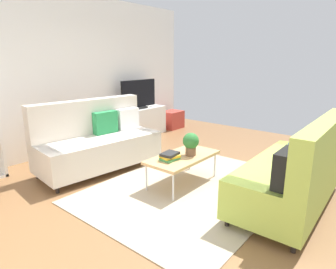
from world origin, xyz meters
TOP-DOWN VIEW (x-y plane):
  - ground_plane at (0.00, 0.00)m, footprint 7.68×7.68m
  - wall_far at (0.00, 2.80)m, footprint 6.40×0.12m
  - area_rug at (0.05, -0.09)m, footprint 2.90×2.20m
  - couch_beige at (-0.27, 1.53)m, footprint 1.98×1.04m
  - couch_green at (0.39, -1.32)m, footprint 1.92×0.88m
  - coffee_table at (0.10, 0.11)m, footprint 1.10×0.56m
  - tv_console at (1.58, 2.46)m, footprint 1.40×0.44m
  - tv at (1.58, 2.44)m, footprint 1.00×0.20m
  - storage_trunk at (2.68, 2.36)m, footprint 0.52×0.40m
  - potted_plant at (0.19, 0.04)m, footprint 0.23×0.23m
  - table_book_0 at (-0.14, 0.14)m, footprint 0.24×0.18m
  - table_book_1 at (-0.14, 0.14)m, footprint 0.27×0.23m
  - table_book_2 at (-0.14, 0.14)m, footprint 0.26×0.21m
  - vase_0 at (1.00, 2.51)m, footprint 0.10×0.10m
  - bottle_0 at (1.16, 2.42)m, footprint 0.06×0.06m
  - bottle_1 at (1.27, 2.42)m, footprint 0.06×0.06m

SIDE VIEW (x-z plane):
  - ground_plane at x=0.00m, z-range 0.00..0.00m
  - area_rug at x=0.05m, z-range 0.00..0.01m
  - storage_trunk at x=2.68m, z-range 0.00..0.44m
  - tv_console at x=1.58m, z-range 0.00..0.64m
  - coffee_table at x=0.10m, z-range 0.18..0.60m
  - table_book_0 at x=-0.14m, z-range 0.42..0.46m
  - couch_beige at x=-0.27m, z-range -0.10..1.00m
  - couch_green at x=0.39m, z-range -0.10..1.00m
  - table_book_1 at x=-0.14m, z-range 0.46..0.48m
  - table_book_2 at x=-0.14m, z-range 0.48..0.52m
  - potted_plant at x=0.19m, z-range 0.44..0.76m
  - vase_0 at x=1.00m, z-range 0.64..0.79m
  - bottle_0 at x=1.16m, z-range 0.64..0.88m
  - bottle_1 at x=1.27m, z-range 0.64..0.88m
  - tv at x=1.58m, z-range 0.63..1.27m
  - wall_far at x=0.00m, z-range 0.00..2.90m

